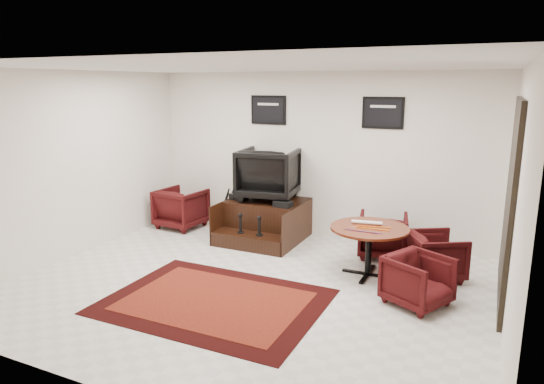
{
  "coord_description": "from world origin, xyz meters",
  "views": [
    {
      "loc": [
        2.78,
        -5.25,
        2.6
      ],
      "look_at": [
        -0.09,
        0.9,
        1.08
      ],
      "focal_mm": 32.0,
      "sensor_mm": 36.0,
      "label": 1
    }
  ],
  "objects_px": {
    "meeting_table": "(369,233)",
    "armchair_side": "(181,206)",
    "table_chair_window": "(435,253)",
    "shine_chair": "(269,171)",
    "table_chair_back": "(383,233)",
    "table_chair_corner": "(418,278)",
    "shine_podium": "(265,221)"
  },
  "relations": [
    {
      "from": "table_chair_corner",
      "to": "meeting_table",
      "type": "bearing_deg",
      "value": 76.58
    },
    {
      "from": "meeting_table",
      "to": "table_chair_window",
      "type": "height_order",
      "value": "meeting_table"
    },
    {
      "from": "table_chair_back",
      "to": "shine_chair",
      "type": "bearing_deg",
      "value": -15.85
    },
    {
      "from": "shine_chair",
      "to": "table_chair_corner",
      "type": "distance_m",
      "value": 3.33
    },
    {
      "from": "shine_chair",
      "to": "table_chair_back",
      "type": "height_order",
      "value": "shine_chair"
    },
    {
      "from": "shine_chair",
      "to": "meeting_table",
      "type": "xyz_separation_m",
      "value": [
        2.0,
        -1.02,
        -0.54
      ]
    },
    {
      "from": "shine_podium",
      "to": "table_chair_window",
      "type": "distance_m",
      "value": 2.9
    },
    {
      "from": "meeting_table",
      "to": "armchair_side",
      "type": "bearing_deg",
      "value": 167.33
    },
    {
      "from": "table_chair_back",
      "to": "table_chair_corner",
      "type": "relative_size",
      "value": 1.08
    },
    {
      "from": "armchair_side",
      "to": "table_chair_window",
      "type": "xyz_separation_m",
      "value": [
        4.54,
        -0.53,
        -0.05
      ]
    },
    {
      "from": "table_chair_corner",
      "to": "table_chair_window",
      "type": "bearing_deg",
      "value": 22.5
    },
    {
      "from": "table_chair_window",
      "to": "armchair_side",
      "type": "bearing_deg",
      "value": 52.81
    },
    {
      "from": "table_chair_corner",
      "to": "armchair_side",
      "type": "bearing_deg",
      "value": 98.88
    },
    {
      "from": "table_chair_back",
      "to": "table_chair_window",
      "type": "height_order",
      "value": "table_chair_back"
    },
    {
      "from": "shine_podium",
      "to": "table_chair_corner",
      "type": "relative_size",
      "value": 1.96
    },
    {
      "from": "armchair_side",
      "to": "table_chair_back",
      "type": "distance_m",
      "value": 3.71
    },
    {
      "from": "table_chair_back",
      "to": "table_chair_corner",
      "type": "xyz_separation_m",
      "value": [
        0.75,
        -1.51,
        -0.03
      ]
    },
    {
      "from": "meeting_table",
      "to": "table_chair_back",
      "type": "distance_m",
      "value": 0.89
    },
    {
      "from": "table_chair_window",
      "to": "shine_chair",
      "type": "bearing_deg",
      "value": 45.36
    },
    {
      "from": "shine_chair",
      "to": "armchair_side",
      "type": "xyz_separation_m",
      "value": [
        -1.7,
        -0.18,
        -0.75
      ]
    },
    {
      "from": "meeting_table",
      "to": "table_chair_corner",
      "type": "height_order",
      "value": "meeting_table"
    },
    {
      "from": "table_chair_back",
      "to": "table_chair_window",
      "type": "relative_size",
      "value": 1.05
    },
    {
      "from": "shine_chair",
      "to": "meeting_table",
      "type": "distance_m",
      "value": 2.31
    },
    {
      "from": "shine_podium",
      "to": "table_chair_window",
      "type": "xyz_separation_m",
      "value": [
        2.85,
        -0.58,
        0.04
      ]
    },
    {
      "from": "shine_podium",
      "to": "table_chair_corner",
      "type": "height_order",
      "value": "table_chair_corner"
    },
    {
      "from": "shine_chair",
      "to": "table_chair_corner",
      "type": "xyz_separation_m",
      "value": [
        2.76,
        -1.67,
        -0.81
      ]
    },
    {
      "from": "armchair_side",
      "to": "table_chair_back",
      "type": "relative_size",
      "value": 1.09
    },
    {
      "from": "shine_podium",
      "to": "armchair_side",
      "type": "distance_m",
      "value": 1.7
    },
    {
      "from": "armchair_side",
      "to": "table_chair_corner",
      "type": "bearing_deg",
      "value": 166.28
    },
    {
      "from": "armchair_side",
      "to": "table_chair_corner",
      "type": "xyz_separation_m",
      "value": [
        4.46,
        -1.49,
        -0.06
      ]
    },
    {
      "from": "table_chair_corner",
      "to": "table_chair_back",
      "type": "bearing_deg",
      "value": 53.84
    },
    {
      "from": "armchair_side",
      "to": "shine_chair",
      "type": "bearing_deg",
      "value": -169.06
    }
  ]
}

